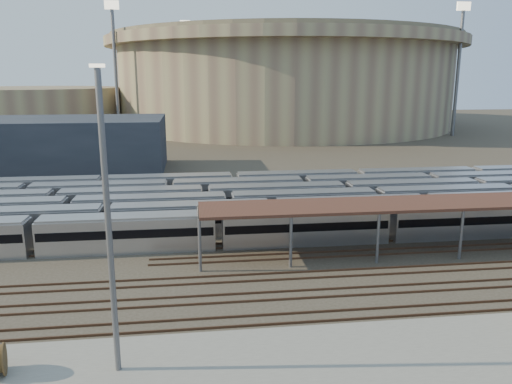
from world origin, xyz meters
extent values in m
plane|color=#383026|center=(0.00, 0.00, 0.00)|extent=(420.00, 420.00, 0.00)
cube|color=gray|center=(-5.00, -15.00, 0.10)|extent=(50.00, 9.00, 0.20)
cube|color=#B4B3B8|center=(-5.92, 8.00, 1.80)|extent=(112.00, 2.90, 3.60)
cube|color=#B4B3B8|center=(0.63, 12.20, 1.80)|extent=(112.00, 2.90, 3.60)
cube|color=#B4B3B8|center=(-4.21, 16.40, 1.80)|extent=(112.00, 2.90, 3.60)
cube|color=#B4B3B8|center=(-6.94, 20.60, 1.80)|extent=(112.00, 2.90, 3.60)
cube|color=#B4B3B8|center=(7.14, 24.80, 1.80)|extent=(112.00, 2.90, 3.60)
cube|color=#B4B3B8|center=(-2.43, 29.00, 1.80)|extent=(112.00, 2.90, 3.60)
cylinder|color=slate|center=(-8.00, 1.30, 2.50)|extent=(0.30, 0.30, 5.00)
cylinder|color=slate|center=(-8.00, 6.70, 2.50)|extent=(0.30, 0.30, 5.00)
cylinder|color=slate|center=(0.57, 1.30, 2.50)|extent=(0.30, 0.30, 5.00)
cylinder|color=slate|center=(0.57, 6.70, 2.50)|extent=(0.30, 0.30, 5.00)
cylinder|color=slate|center=(9.14, 1.30, 2.50)|extent=(0.30, 0.30, 5.00)
cylinder|color=slate|center=(9.14, 6.70, 2.50)|extent=(0.30, 0.30, 5.00)
cylinder|color=slate|center=(17.71, 1.30, 2.50)|extent=(0.30, 0.30, 5.00)
cylinder|color=slate|center=(17.71, 6.70, 2.50)|extent=(0.30, 0.30, 5.00)
cylinder|color=slate|center=(26.29, 6.70, 2.50)|extent=(0.30, 0.30, 5.00)
cube|color=#3A2417|center=(22.00, 4.00, 5.15)|extent=(60.00, 6.00, 0.30)
cube|color=#4C3323|center=(0.00, -1.75, 0.09)|extent=(170.00, 0.12, 0.18)
cube|color=#4C3323|center=(0.00, -0.25, 0.09)|extent=(170.00, 0.12, 0.18)
cube|color=#4C3323|center=(0.00, -5.75, 0.09)|extent=(170.00, 0.12, 0.18)
cube|color=#4C3323|center=(0.00, -4.25, 0.09)|extent=(170.00, 0.12, 0.18)
cube|color=#4C3323|center=(0.00, -9.75, 0.09)|extent=(170.00, 0.12, 0.18)
cube|color=#4C3323|center=(0.00, -8.25, 0.09)|extent=(170.00, 0.12, 0.18)
cylinder|color=gray|center=(25.00, 140.00, 14.00)|extent=(116.00, 116.00, 28.00)
cylinder|color=gray|center=(25.00, 140.00, 29.50)|extent=(124.00, 124.00, 3.00)
cylinder|color=#665D48|center=(25.00, 140.00, 31.75)|extent=(120.00, 120.00, 1.50)
cylinder|color=gray|center=(-60.00, 130.00, 7.00)|extent=(56.00, 56.00, 14.00)
cube|color=#1E232D|center=(-35.00, 55.00, 5.00)|extent=(42.00, 20.00, 10.00)
cylinder|color=slate|center=(-30.00, 110.00, 18.00)|extent=(1.00, 1.00, 36.00)
cube|color=#FFF2CC|center=(-30.00, 110.00, 37.20)|extent=(4.00, 0.60, 2.40)
cylinder|color=slate|center=(70.00, 100.00, 18.00)|extent=(1.00, 1.00, 36.00)
cube|color=#FFF2CC|center=(70.00, 100.00, 37.20)|extent=(4.00, 0.60, 2.40)
cylinder|color=slate|center=(-10.00, 160.00, 18.00)|extent=(1.00, 1.00, 36.00)
cube|color=#FFF2CC|center=(-10.00, 160.00, 37.20)|extent=(4.00, 0.60, 2.40)
cylinder|color=slate|center=(-13.32, -14.44, 9.25)|extent=(0.36, 0.36, 18.10)
cube|color=#FFF2CC|center=(-13.32, -14.44, 18.40)|extent=(0.81, 0.33, 0.20)
camera|label=1|loc=(-8.35, -42.74, 17.90)|focal=35.00mm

